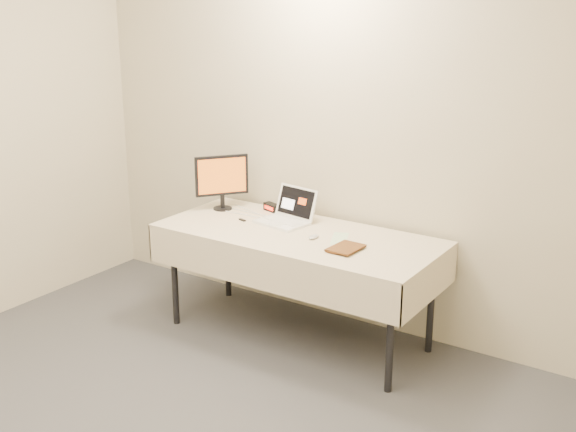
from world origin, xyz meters
The scene contains 9 objects.
back_wall centered at (0.00, 2.50, 1.35)m, with size 4.00×0.10×2.70m, color beige.
table centered at (0.00, 2.05, 0.68)m, with size 1.86×0.81×0.74m.
laptop centered at (-0.18, 2.20, 0.79)m, with size 0.37×0.35×0.22m.
monitor centered at (-0.74, 2.20, 0.97)m, with size 0.25×0.32×0.39m.
book centered at (0.33, 1.94, 0.85)m, with size 0.17×0.02×0.22m, color #95521B.
alarm_clock centered at (-0.42, 2.35, 0.77)m, with size 0.14×0.09×0.05m.
clicker centered at (0.14, 2.01, 0.75)m, with size 0.05×0.09×0.02m, color #BCBCBE.
paper_form centered at (0.28, 2.10, 0.74)m, with size 0.10×0.25×0.00m, color #BDDFB2.
usb_dongle centered at (-0.46, 2.06, 0.74)m, with size 0.06×0.02×0.01m, color black.
Camera 1 is at (2.39, -1.67, 2.22)m, focal length 45.00 mm.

